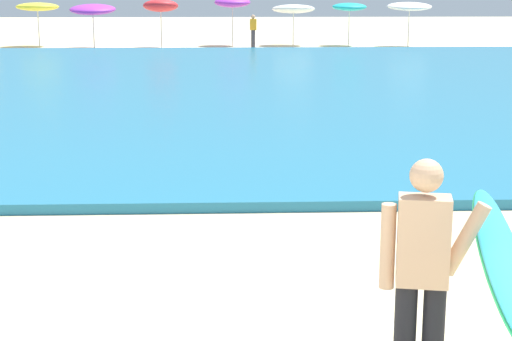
% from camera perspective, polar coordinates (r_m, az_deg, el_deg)
% --- Properties ---
extents(sea, '(120.00, 28.00, 0.14)m').
position_cam_1_polar(sea, '(24.08, -2.41, 6.19)').
color(sea, teal).
rests_on(sea, ground).
extents(surfer_with_board, '(1.15, 2.57, 1.73)m').
position_cam_1_polar(surfer_with_board, '(5.49, 13.98, -6.50)').
color(surfer_with_board, black).
rests_on(surfer_with_board, ground).
extents(beach_umbrella_1, '(2.08, 2.09, 2.17)m').
position_cam_1_polar(beach_umbrella_1, '(42.04, -15.19, 11.10)').
color(beach_umbrella_1, beige).
rests_on(beach_umbrella_1, ground).
extents(beach_umbrella_2, '(2.20, 2.23, 2.18)m').
position_cam_1_polar(beach_umbrella_2, '(40.19, -11.47, 11.10)').
color(beach_umbrella_2, beige).
rests_on(beach_umbrella_2, ground).
extents(beach_umbrella_3, '(1.70, 1.75, 2.38)m').
position_cam_1_polar(beach_umbrella_3, '(40.04, -6.75, 11.49)').
color(beach_umbrella_3, beige).
rests_on(beach_umbrella_3, ground).
extents(beach_umbrella_4, '(1.81, 1.84, 2.47)m').
position_cam_1_polar(beach_umbrella_4, '(41.27, -1.68, 11.80)').
color(beach_umbrella_4, beige).
rests_on(beach_umbrella_4, ground).
extents(beach_umbrella_5, '(2.17, 2.19, 2.09)m').
position_cam_1_polar(beach_umbrella_5, '(41.40, 2.66, 11.34)').
color(beach_umbrella_5, beige).
rests_on(beach_umbrella_5, ground).
extents(beach_umbrella_6, '(1.72, 1.74, 2.16)m').
position_cam_1_polar(beach_umbrella_6, '(41.56, 6.62, 11.41)').
color(beach_umbrella_6, beige).
rests_on(beach_umbrella_6, ground).
extents(beach_umbrella_7, '(2.18, 2.20, 2.23)m').
position_cam_1_polar(beach_umbrella_7, '(41.13, 10.80, 11.32)').
color(beach_umbrella_7, beige).
rests_on(beach_umbrella_7, ground).
extents(beachgoer_near_row_left, '(0.32, 0.20, 1.58)m').
position_cam_1_polar(beachgoer_near_row_left, '(39.90, -0.20, 9.90)').
color(beachgoer_near_row_left, '#383842').
rests_on(beachgoer_near_row_left, ground).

